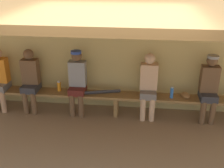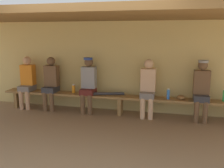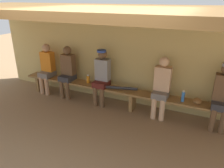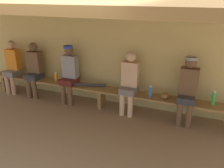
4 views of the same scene
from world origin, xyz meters
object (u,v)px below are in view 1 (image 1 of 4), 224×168
(player_near_post, at_px, (209,85))
(baseball_glove_worn, at_px, (186,95))
(player_in_red, at_px, (77,80))
(baseball_bat, at_px, (99,92))
(water_bottle_orange, at_px, (172,93))
(bench, at_px, (116,97))
(player_leftmost, at_px, (149,83))
(player_middle, at_px, (30,78))
(water_bottle_green, at_px, (59,86))

(player_near_post, relative_size, baseball_glove_worn, 5.60)
(player_in_red, height_order, baseball_bat, player_in_red)
(water_bottle_orange, xyz_separation_m, baseball_glove_worn, (0.28, 0.06, -0.07))
(bench, relative_size, player_near_post, 4.46)
(player_leftmost, height_order, player_in_red, player_in_red)
(player_near_post, xyz_separation_m, baseball_glove_worn, (-0.42, 0.02, -0.24))
(baseball_glove_worn, bearing_deg, player_leftmost, 80.74)
(player_leftmost, bearing_deg, baseball_glove_worn, 1.24)
(bench, relative_size, player_middle, 4.49)
(player_near_post, xyz_separation_m, player_leftmost, (-1.16, -0.00, -0.02))
(player_near_post, height_order, player_in_red, same)
(player_leftmost, xyz_separation_m, player_in_red, (-1.43, 0.00, 0.02))
(player_in_red, bearing_deg, water_bottle_green, 174.63)
(player_in_red, height_order, water_bottle_green, player_in_red)
(water_bottle_orange, bearing_deg, player_in_red, 178.74)
(water_bottle_green, distance_m, baseball_glove_worn, 2.58)
(water_bottle_green, height_order, baseball_bat, water_bottle_green)
(player_middle, relative_size, player_in_red, 0.99)
(water_bottle_green, xyz_separation_m, baseball_glove_worn, (2.58, -0.02, -0.06))
(water_bottle_orange, bearing_deg, bench, 178.02)
(player_near_post, height_order, water_bottle_orange, player_near_post)
(player_middle, xyz_separation_m, baseball_glove_worn, (3.17, 0.02, -0.22))
(water_bottle_green, relative_size, water_bottle_orange, 0.89)
(player_middle, distance_m, baseball_bat, 1.45)
(player_middle, height_order, water_bottle_green, player_middle)
(player_near_post, distance_m, player_leftmost, 1.16)
(baseball_glove_worn, bearing_deg, water_bottle_green, 79.00)
(player_middle, distance_m, player_near_post, 3.59)
(player_leftmost, relative_size, water_bottle_orange, 5.60)
(player_in_red, xyz_separation_m, water_bottle_green, (-0.40, 0.04, -0.19))
(bench, height_order, baseball_bat, baseball_bat)
(player_near_post, xyz_separation_m, player_in_red, (-2.60, 0.00, 0.00))
(player_middle, bearing_deg, player_leftmost, 0.00)
(bench, height_order, baseball_glove_worn, baseball_glove_worn)
(bench, xyz_separation_m, player_in_red, (-0.80, 0.00, 0.36))
(player_leftmost, xyz_separation_m, water_bottle_orange, (0.46, -0.04, -0.16))
(player_near_post, relative_size, player_leftmost, 1.01)
(bench, distance_m, baseball_glove_worn, 1.39)
(player_leftmost, bearing_deg, player_middle, 180.00)
(player_middle, xyz_separation_m, player_leftmost, (2.43, 0.00, 0.00))
(baseball_glove_worn, bearing_deg, player_middle, 79.79)
(player_near_post, bearing_deg, water_bottle_orange, -176.60)
(bench, xyz_separation_m, baseball_bat, (-0.36, -0.00, 0.11))
(water_bottle_green, distance_m, water_bottle_orange, 2.30)
(bench, distance_m, player_in_red, 0.87)
(bench, distance_m, player_middle, 1.82)
(player_in_red, bearing_deg, baseball_glove_worn, 0.41)
(water_bottle_green, bearing_deg, player_in_red, -5.37)
(bench, height_order, water_bottle_green, water_bottle_green)
(bench, xyz_separation_m, water_bottle_green, (-1.20, 0.04, 0.17))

